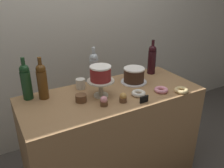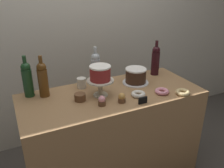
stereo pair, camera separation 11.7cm
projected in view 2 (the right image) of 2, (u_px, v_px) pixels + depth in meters
name	position (u px, v px, depth m)	size (l,w,h in m)	color
back_wall	(75.00, 24.00, 2.45)	(6.00, 0.05, 2.60)	beige
display_counter	(112.00, 139.00, 2.07)	(1.45, 0.62, 0.90)	#997047
cake_stand_pedestal	(100.00, 85.00, 1.81)	(0.21, 0.21, 0.13)	beige
white_layer_cake	(100.00, 73.00, 1.77)	(0.16, 0.16, 0.11)	maroon
silver_serving_platter	(135.00, 82.00, 2.07)	(0.23, 0.23, 0.01)	white
chocolate_round_cake	(136.00, 75.00, 2.04)	(0.18, 0.18, 0.12)	#3D2619
wine_bottle_amber	(43.00, 79.00, 1.79)	(0.08, 0.08, 0.33)	#5B3814
wine_bottle_green	(27.00, 79.00, 1.79)	(0.08, 0.08, 0.33)	#193D1E
wine_bottle_dark_red	(155.00, 60.00, 2.20)	(0.08, 0.08, 0.33)	black
wine_bottle_clear	(96.00, 68.00, 2.01)	(0.08, 0.08, 0.33)	#B2BCC1
cupcake_strawberry	(102.00, 101.00, 1.69)	(0.06, 0.06, 0.07)	brown
cupcake_caramel	(122.00, 98.00, 1.74)	(0.06, 0.06, 0.07)	brown
donut_pink	(162.00, 91.00, 1.88)	(0.11, 0.11, 0.03)	pink
donut_glazed	(183.00, 92.00, 1.87)	(0.11, 0.11, 0.03)	#E0C17F
donut_sugar	(138.00, 94.00, 1.84)	(0.11, 0.11, 0.03)	silver
cookie_stack	(80.00, 97.00, 1.77)	(0.08, 0.08, 0.05)	brown
price_sign_chalkboard	(143.00, 100.00, 1.72)	(0.07, 0.01, 0.05)	black
coffee_cup_ceramic	(82.00, 83.00, 1.97)	(0.08, 0.08, 0.08)	silver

